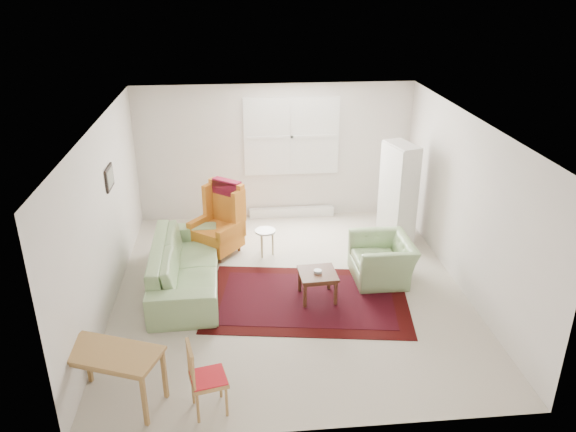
{
  "coord_description": "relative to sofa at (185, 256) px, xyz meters",
  "views": [
    {
      "loc": [
        -0.71,
        -7.06,
        4.28
      ],
      "look_at": [
        0.0,
        0.3,
        1.05
      ],
      "focal_mm": 35.0,
      "sensor_mm": 36.0,
      "label": 1
    }
  ],
  "objects": [
    {
      "name": "desk",
      "position": [
        -0.58,
        -2.42,
        -0.15
      ],
      "size": [
        1.15,
        0.86,
        0.65
      ],
      "primitive_type": null,
      "rotation": [
        0.0,
        0.0,
        -0.37
      ],
      "color": "#A97E44",
      "rests_on": "ground"
    },
    {
      "name": "wingback_chair",
      "position": [
        0.44,
        1.01,
        0.12
      ],
      "size": [
        0.99,
        1.0,
        1.19
      ],
      "primitive_type": null,
      "rotation": [
        0.0,
        0.0,
        -0.67
      ],
      "color": "orange",
      "rests_on": "ground"
    },
    {
      "name": "cabinet",
      "position": [
        3.5,
        1.24,
        0.38
      ],
      "size": [
        0.53,
        0.76,
        1.71
      ],
      "primitive_type": null,
      "rotation": [
        0.0,
        0.0,
        0.28
      ],
      "color": "silver",
      "rests_on": "ground"
    },
    {
      "name": "rug",
      "position": [
        1.73,
        -0.58,
        -0.47
      ],
      "size": [
        3.06,
        2.21,
        0.03
      ],
      "primitive_type": null,
      "rotation": [
        0.0,
        0.0,
        -0.15
      ],
      "color": "black",
      "rests_on": "ground"
    },
    {
      "name": "room",
      "position": [
        1.53,
        -0.07,
        0.78
      ],
      "size": [
        5.04,
        5.54,
        2.51
      ],
      "color": "#BDB2A1",
      "rests_on": "ground"
    },
    {
      "name": "desk_chair",
      "position": [
        0.42,
        -2.63,
        -0.06
      ],
      "size": [
        0.44,
        0.44,
        0.85
      ],
      "primitive_type": null,
      "rotation": [
        0.0,
        0.0,
        1.79
      ],
      "color": "#A97E44",
      "rests_on": "ground"
    },
    {
      "name": "armchair",
      "position": [
        2.92,
        -0.07,
        -0.1
      ],
      "size": [
        0.87,
        0.99,
        0.76
      ],
      "primitive_type": "imported",
      "rotation": [
        0.0,
        0.0,
        -1.55
      ],
      "color": "#83A36D",
      "rests_on": "ground"
    },
    {
      "name": "sofa",
      "position": [
        0.0,
        0.0,
        0.0
      ],
      "size": [
        0.98,
        2.4,
        0.96
      ],
      "primitive_type": "imported",
      "rotation": [
        0.0,
        0.0,
        1.59
      ],
      "color": "#83A36D",
      "rests_on": "ground"
    },
    {
      "name": "coffee_table",
      "position": [
        1.87,
        -0.55,
        -0.27
      ],
      "size": [
        0.54,
        0.54,
        0.42
      ],
      "primitive_type": null,
      "rotation": [
        0.0,
        0.0,
        0.05
      ],
      "color": "#482516",
      "rests_on": "ground"
    },
    {
      "name": "stool",
      "position": [
        1.22,
        0.86,
        -0.26
      ],
      "size": [
        0.34,
        0.34,
        0.45
      ],
      "primitive_type": null,
      "rotation": [
        0.0,
        0.0,
        -0.0
      ],
      "color": "white",
      "rests_on": "ground"
    }
  ]
}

